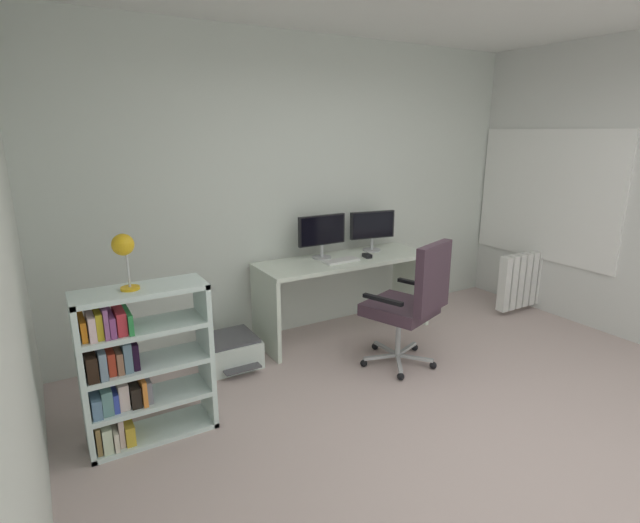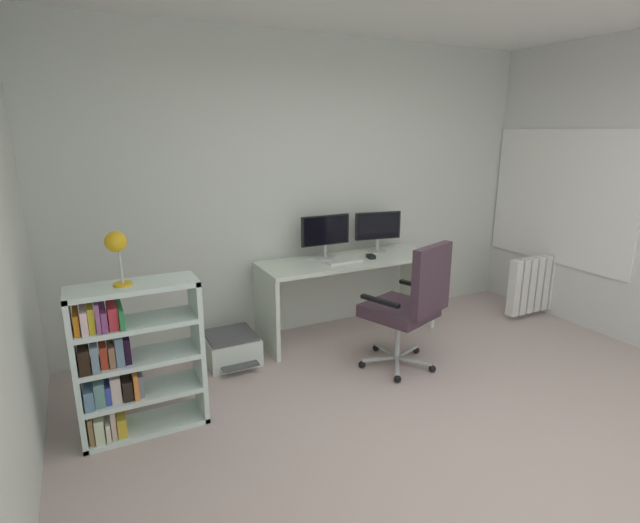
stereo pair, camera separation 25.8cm
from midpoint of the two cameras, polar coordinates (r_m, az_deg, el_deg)
name	(u,v)px [view 2 (the right image)]	position (r m, az deg, el deg)	size (l,w,h in m)	color
ground_plane	(491,464)	(3.32, 21.70, -21.26)	(4.76, 4.77, 0.02)	#C0AAA4
wall_back	(312,189)	(4.67, 0.65, 8.54)	(4.76, 0.10, 2.73)	silver
window_pane	(560,198)	(5.58, 27.59, 6.65)	(0.01, 1.55, 1.27)	white
window_frame	(560,198)	(5.58, 27.54, 6.65)	(0.02, 1.63, 1.35)	white
desk	(348,278)	(4.58, 4.92, -1.93)	(1.68, 0.58, 0.75)	silver
monitor_main	(325,232)	(4.48, 2.30, 3.42)	(0.48, 0.18, 0.41)	#B2B5B7
monitor_secondary	(378,228)	(4.78, 8.35, 3.92)	(0.46, 0.18, 0.39)	#B2B5B7
keyboard	(344,261)	(4.41, 4.47, 0.02)	(0.34, 0.13, 0.02)	silver
computer_mouse	(371,256)	(4.56, 7.61, 0.56)	(0.06, 0.10, 0.03)	black
office_chair	(410,302)	(3.96, 12.43, -4.71)	(0.66, 0.70, 1.07)	#B7BABC
bookshelf	(126,362)	(3.31, -19.70, -11.13)	(0.77, 0.30, 1.00)	white
desk_lamp	(116,246)	(3.07, -20.62, 1.71)	(0.13, 0.13, 0.34)	gold
printer	(231,348)	(4.22, -8.66, -10.03)	(0.43, 0.51, 0.25)	silver
radiator	(543,283)	(5.68, 25.93, -2.26)	(0.93, 0.10, 0.59)	white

